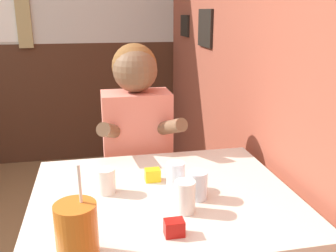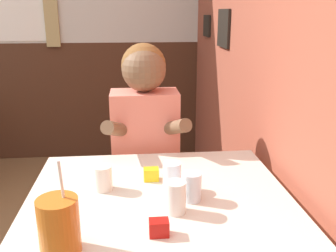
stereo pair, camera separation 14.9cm
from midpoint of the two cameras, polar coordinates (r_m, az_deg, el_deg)
name	(u,v)px [view 1 (the left image)]	position (r m, az deg, el deg)	size (l,w,h in m)	color
brick_wall_right	(226,15)	(2.31, 7.02, 16.40)	(0.08, 4.66, 2.70)	#9E4C38
back_wall	(0,13)	(3.64, -25.36, 15.26)	(5.99, 0.09, 2.70)	silver
main_table	(164,210)	(1.44, -3.68, -12.66)	(0.97, 0.82, 0.72)	beige
person_seated	(137,154)	(1.96, -6.88, -4.34)	(0.42, 0.41, 1.23)	#EA7F6B
cocktail_pitcher	(77,232)	(1.09, -17.72, -15.19)	(0.11, 0.11, 0.28)	#C6661E
glass_near_pitcher	(176,176)	(1.42, -1.86, -7.68)	(0.07, 0.07, 0.11)	silver
glass_center	(185,197)	(1.27, -0.84, -10.79)	(0.07, 0.07, 0.11)	silver
glass_far_side	(106,181)	(1.43, -12.43, -8.26)	(0.07, 0.07, 0.10)	silver
glass_by_brick	(197,185)	(1.36, 1.35, -9.09)	(0.07, 0.07, 0.10)	silver
condiment_ketchup	(174,228)	(1.17, -2.84, -15.33)	(0.06, 0.04, 0.05)	#B7140F
condiment_mustard	(153,175)	(1.51, -5.23, -7.50)	(0.06, 0.04, 0.05)	yellow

